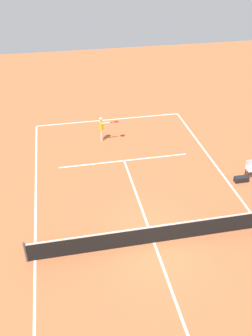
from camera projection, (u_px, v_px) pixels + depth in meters
name	position (u px, v px, depth m)	size (l,w,h in m)	color
ground_plane	(154.00, 242.00, 15.63)	(60.00, 60.00, 0.00)	#B76038
court_lines	(154.00, 242.00, 15.63)	(10.21, 24.50, 0.01)	white
tennis_net	(154.00, 234.00, 15.35)	(10.81, 0.10, 1.07)	#4C4C51
player_serving	(102.00, 127.00, 22.62)	(1.26, 0.49, 1.60)	beige
tennis_ball	(93.00, 166.00, 20.53)	(0.07, 0.07, 0.07)	#CCE033
courtside_chair_mid	(250.00, 168.00, 19.50)	(0.44, 0.46, 0.95)	#262626
equipment_bag	(241.00, 179.00, 19.30)	(0.76, 0.32, 0.30)	black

